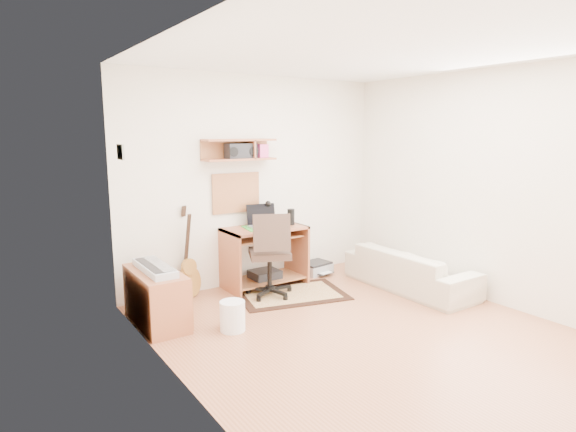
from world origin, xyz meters
TOP-DOWN VIEW (x-y plane):
  - floor at (0.00, 0.00)m, footprint 3.60×4.00m
  - ceiling at (0.00, 0.00)m, footprint 3.60×4.00m
  - back_wall at (0.00, 2.00)m, footprint 3.60×0.01m
  - left_wall at (-1.80, 0.00)m, footprint 0.01×4.00m
  - right_wall at (1.80, 0.00)m, footprint 0.01×4.00m
  - wall_shelf at (-0.30, 1.88)m, footprint 0.90×0.25m
  - cork_board at (-0.30, 1.98)m, footprint 0.64×0.03m
  - wall_photo at (-1.79, 1.50)m, footprint 0.02×0.20m
  - desk at (-0.05, 1.73)m, footprint 1.00×0.55m
  - laptop at (-0.06, 1.71)m, footprint 0.43×0.43m
  - speaker at (0.31, 1.68)m, footprint 0.09×0.09m
  - desk_lamp at (0.11, 1.87)m, footprint 0.10×0.10m
  - pencil_cup at (0.25, 1.83)m, footprint 0.06×0.06m
  - boombox at (-0.29, 1.87)m, footprint 0.37×0.17m
  - rug at (0.03, 1.26)m, footprint 1.42×1.11m
  - task_chair at (-0.19, 1.37)m, footprint 0.69×0.69m
  - cabinet at (-1.58, 1.29)m, footprint 0.40×0.90m
  - music_keyboard at (-1.58, 1.29)m, footprint 0.23×0.74m
  - guitar at (-0.99, 1.86)m, footprint 0.33×0.25m
  - waste_basket at (-1.02, 0.71)m, footprint 0.28×0.28m
  - printer at (0.80, 1.80)m, footprint 0.43×0.36m
  - sofa at (1.38, 0.64)m, footprint 0.49×1.69m

SIDE VIEW (x-z plane):
  - floor at x=0.00m, z-range -0.01..0.00m
  - rug at x=0.03m, z-range 0.00..0.02m
  - printer at x=0.80m, z-range 0.01..0.16m
  - waste_basket at x=-1.02m, z-range 0.00..0.30m
  - cabinet at x=-1.58m, z-range 0.00..0.55m
  - sofa at x=1.38m, z-range 0.00..0.66m
  - desk at x=-0.05m, z-range 0.00..0.75m
  - task_chair at x=-0.19m, z-range 0.00..1.02m
  - guitar at x=-0.99m, z-range 0.00..1.08m
  - music_keyboard at x=-1.58m, z-range 0.55..0.61m
  - pencil_cup at x=0.25m, z-range 0.75..0.84m
  - speaker at x=0.31m, z-range 0.75..0.95m
  - laptop at x=-0.06m, z-range 0.75..1.03m
  - desk_lamp at x=0.11m, z-range 0.75..1.06m
  - cork_board at x=-0.30m, z-range 0.92..1.42m
  - back_wall at x=0.00m, z-range 0.00..2.60m
  - left_wall at x=-1.80m, z-range 0.00..2.60m
  - right_wall at x=1.80m, z-range 0.00..2.60m
  - boombox at x=-0.29m, z-range 1.59..1.77m
  - wall_shelf at x=-0.30m, z-range 1.57..1.83m
  - wall_photo at x=-1.79m, z-range 1.65..1.79m
  - ceiling at x=0.00m, z-range 2.60..2.61m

